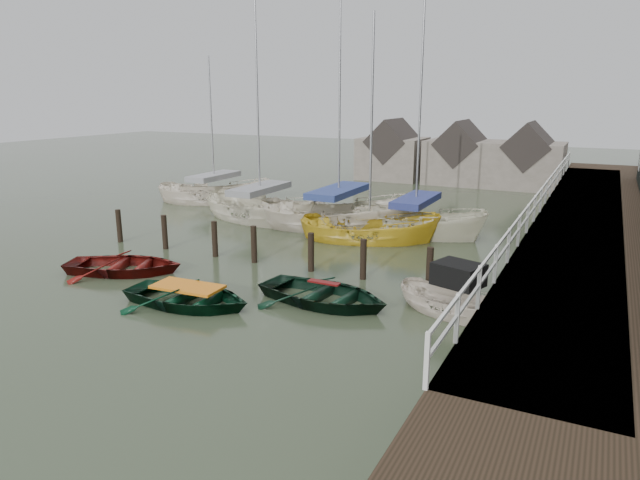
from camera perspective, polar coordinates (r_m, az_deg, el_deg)
The scene contains 13 objects.
ground at distance 18.55m, azimuth -8.53°, elevation -5.08°, with size 120.00×120.00×0.00m, color #313A25.
pier at distance 24.82m, azimuth 24.31°, elevation 0.49°, with size 3.04×32.00×2.70m.
mooring_pilings at distance 21.36m, azimuth -6.41°, elevation -0.98°, with size 13.72×0.22×1.80m.
far_sheds at distance 41.51m, azimuth 13.64°, elevation 8.11°, with size 14.00×4.08×4.39m.
rowboat_red at distance 21.35m, azimuth -18.92°, elevation -3.10°, with size 2.92×4.09×0.85m, color #59100C.
rowboat_green at distance 17.61m, azimuth -12.99°, elevation -6.38°, with size 2.89×4.04×0.84m, color black.
rowboat_dkgreen at distance 17.32m, azimuth 0.41°, elevation -6.35°, with size 2.98×4.17×0.86m, color black.
motorboat at distance 16.86m, azimuth 13.33°, elevation -6.90°, with size 3.91×2.45×2.20m.
sailboat_a at distance 28.56m, azimuth -5.96°, elevation 2.06°, with size 7.43×4.10×12.14m.
sailboat_b at distance 26.98m, azimuth 1.87°, elevation 1.39°, with size 8.16×5.59×11.84m.
sailboat_c at distance 24.68m, azimuth 4.92°, elevation -0.01°, with size 6.44×3.95×10.45m.
sailboat_d at distance 26.19m, azimuth 9.47°, elevation 0.81°, with size 6.89×3.36×12.29m.
sailboat_e at distance 33.88m, azimuth -10.45°, elevation 3.84°, with size 7.01×4.99×9.43m.
Camera 1 is at (10.22, -14.21, 6.14)m, focal length 32.00 mm.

